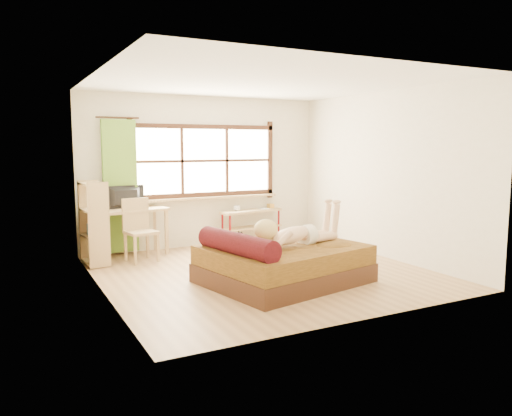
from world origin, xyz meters
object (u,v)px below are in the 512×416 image
chair (139,226)px  bookshelf (94,223)px  pipe_shelf (252,218)px  bed (281,263)px  woman (296,223)px  kitten (232,240)px  desk (128,215)px

chair → bookshelf: bookshelf is taller
pipe_shelf → bed: bearing=-118.6°
woman → pipe_shelf: 2.82m
woman → kitten: woman is taller
bed → kitten: size_ratio=7.59×
desk → bookshelf: (-0.60, -0.36, -0.04)m
pipe_shelf → bookshelf: (-2.95, -0.48, 0.20)m
desk → kitten: bearing=-82.2°
woman → desk: bearing=111.0°
chair → desk: bearing=93.6°
desk → pipe_shelf: desk is taller
kitten → chair: chair is taller
kitten → pipe_shelf: bearing=46.7°
kitten → desk: size_ratio=0.22×
kitten → bookshelf: size_ratio=0.23×
pipe_shelf → desk: bearing=173.4°
desk → woman: bearing=-67.3°
kitten → bookshelf: bookshelf is taller
chair → woman: bearing=-64.7°
bed → desk: (-1.44, 2.54, 0.42)m
bed → desk: bearing=108.1°
woman → chair: bearing=113.5°
woman → chair: size_ratio=1.41×
kitten → pipe_shelf: kitten is taller
bed → desk: desk is taller
bed → kitten: bearing=159.3°
chair → bookshelf: 0.69m
desk → bookshelf: size_ratio=1.05×
woman → chair: woman is taller
desk → bookshelf: bearing=-158.7°
desk → bookshelf: 0.70m
bed → pipe_shelf: size_ratio=1.78×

